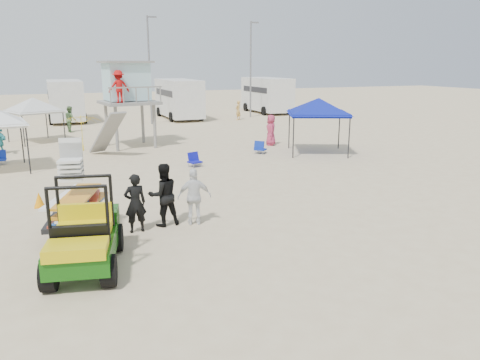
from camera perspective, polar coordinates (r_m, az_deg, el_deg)
name	(u,v)px	position (r m, az deg, el deg)	size (l,w,h in m)	color
ground	(269,264)	(11.14, 3.57, -10.24)	(140.00, 140.00, 0.00)	beige
utility_cart	(83,230)	(11.08, -18.63, -5.77)	(1.90, 2.93, 2.06)	#114E0C
surf_trailer	(76,202)	(13.31, -19.36, -2.54)	(1.86, 2.79, 2.35)	black
man_left	(135,203)	(13.20, -12.66, -2.78)	(0.61, 0.40, 1.66)	black
man_mid	(163,195)	(13.57, -9.33, -1.79)	(0.89, 0.69, 1.83)	black
man_right	(194,197)	(13.57, -5.58, -2.05)	(0.97, 0.40, 1.66)	white
lifeguard_tower	(126,85)	(26.93, -13.72, 11.21)	(3.20, 3.20, 4.60)	gray
canopy_blue	(319,101)	(24.57, 9.58, 9.50)	(3.82, 3.82, 3.26)	black
canopy_white_c	(33,100)	(30.33, -23.94, 8.90)	(3.34, 3.34, 3.03)	black
umbrella_b	(82,133)	(26.37, -18.68, 5.45)	(2.12, 2.16, 1.95)	yellow
cone_near	(39,200)	(16.62, -23.30, -2.22)	(0.34, 0.34, 0.50)	orange
beach_chair_a	(0,157)	(24.54, -27.24, 2.47)	(0.56, 0.60, 0.64)	#0F28A6
beach_chair_b	(194,160)	(21.44, -5.63, 2.50)	(0.66, 0.72, 0.64)	#0E11A0
beach_chair_c	(260,147)	(24.49, 2.39, 4.00)	(0.73, 0.86, 0.64)	#0D2694
rv_mid_left	(65,99)	(40.72, -20.54, 9.25)	(2.65, 6.50, 3.25)	silver
rv_mid_right	(179,97)	(40.58, -7.49, 10.00)	(2.64, 7.00, 3.25)	silver
rv_far_right	(267,93)	(45.12, 3.28, 10.49)	(2.64, 6.60, 3.25)	silver
light_pole_left	(150,71)	(36.88, -10.97, 12.90)	(0.14, 0.14, 8.00)	slate
light_pole_right	(251,70)	(41.07, 1.30, 13.23)	(0.14, 0.14, 8.00)	slate
distant_beachgoers	(124,126)	(29.92, -13.90, 6.45)	(18.11, 13.05, 1.76)	teal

